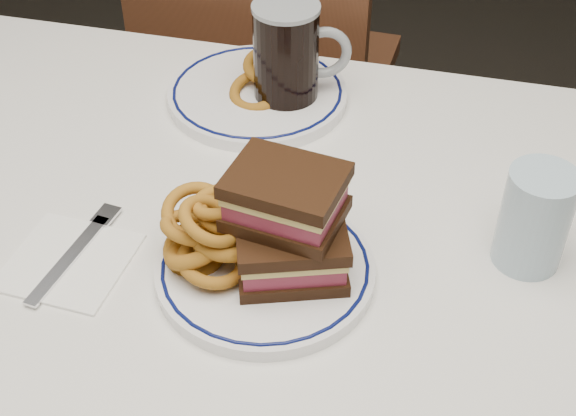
% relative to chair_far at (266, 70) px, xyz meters
% --- Properties ---
extents(dining_table, '(1.27, 0.87, 0.75)m').
position_rel_chair_far_xyz_m(dining_table, '(0.13, -0.69, 0.10)').
color(dining_table, white).
rests_on(dining_table, floor).
extents(chair_far, '(0.48, 0.48, 1.01)m').
position_rel_chair_far_xyz_m(chair_far, '(0.00, 0.00, 0.00)').
color(chair_far, '#422415').
rests_on(chair_far, floor).
extents(main_plate, '(0.26, 0.26, 0.02)m').
position_rel_chair_far_xyz_m(main_plate, '(0.21, -0.76, 0.21)').
color(main_plate, white).
rests_on(main_plate, dining_table).
extents(reuben_sandwich, '(0.15, 0.14, 0.13)m').
position_rel_chair_far_xyz_m(reuben_sandwich, '(0.24, -0.76, 0.28)').
color(reuben_sandwich, black).
rests_on(reuben_sandwich, main_plate).
extents(onion_rings_main, '(0.12, 0.13, 0.11)m').
position_rel_chair_far_xyz_m(onion_rings_main, '(0.15, -0.77, 0.26)').
color(onion_rings_main, brown).
rests_on(onion_rings_main, main_plate).
extents(ketchup_ramekin, '(0.06, 0.06, 0.04)m').
position_rel_chair_far_xyz_m(ketchup_ramekin, '(0.21, -0.68, 0.24)').
color(ketchup_ramekin, silver).
rests_on(ketchup_ramekin, main_plate).
extents(beer_mug, '(0.14, 0.10, 0.16)m').
position_rel_chair_far_xyz_m(beer_mug, '(0.15, -0.41, 0.28)').
color(beer_mug, black).
rests_on(beer_mug, dining_table).
extents(water_glass, '(0.08, 0.08, 0.13)m').
position_rel_chair_far_xyz_m(water_glass, '(0.51, -0.66, 0.26)').
color(water_glass, '#A1BCD0').
rests_on(water_glass, dining_table).
extents(far_plate, '(0.27, 0.27, 0.02)m').
position_rel_chair_far_xyz_m(far_plate, '(0.10, -0.41, 0.21)').
color(far_plate, white).
rests_on(far_plate, dining_table).
extents(onion_rings_far, '(0.10, 0.13, 0.06)m').
position_rel_chair_far_xyz_m(onion_rings_far, '(0.11, -0.40, 0.24)').
color(onion_rings_far, brown).
rests_on(onion_rings_far, far_plate).
extents(napkin_fork, '(0.15, 0.18, 0.01)m').
position_rel_chair_far_xyz_m(napkin_fork, '(-0.02, -0.80, 0.20)').
color(napkin_fork, white).
rests_on(napkin_fork, dining_table).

